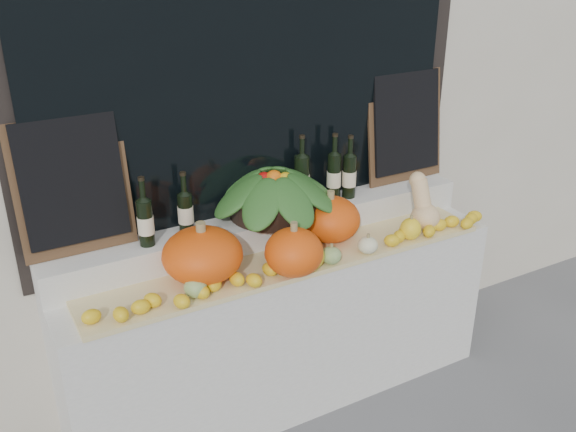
{
  "coord_description": "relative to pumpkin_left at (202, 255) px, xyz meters",
  "views": [
    {
      "loc": [
        -1.36,
        -1.0,
        2.41
      ],
      "look_at": [
        0.0,
        1.45,
        1.12
      ],
      "focal_mm": 40.0,
      "sensor_mm": 36.0,
      "label": 1
    }
  ],
  "objects": [
    {
      "name": "wine_bottle_near_right",
      "position": [
        0.85,
        0.23,
        0.15
      ],
      "size": [
        0.08,
        0.08,
        0.37
      ],
      "color": "black",
      "rests_on": "rear_tier"
    },
    {
      "name": "produce_bowl",
      "position": [
        0.49,
        0.22,
        0.13
      ],
      "size": [
        0.7,
        0.7,
        0.25
      ],
      "color": "black",
      "rests_on": "rear_tier"
    },
    {
      "name": "pumpkin_center",
      "position": [
        0.39,
        -0.16,
        -0.01
      ],
      "size": [
        0.36,
        0.36,
        0.23
      ],
      "primitive_type": "ellipsoid",
      "rotation": [
        0.0,
        0.0,
        -0.39
      ],
      "color": "#F1520C",
      "rests_on": "straw_bedding"
    },
    {
      "name": "straw_bedding",
      "position": [
        0.45,
        -0.04,
        -0.14
      ],
      "size": [
        2.1,
        0.32,
        0.02
      ],
      "primitive_type": "cube",
      "color": "tan",
      "rests_on": "display_sill"
    },
    {
      "name": "wine_bottle_near_left",
      "position": [
        0.02,
        0.26,
        0.11
      ],
      "size": [
        0.08,
        0.08,
        0.3
      ],
      "color": "black",
      "rests_on": "rear_tier"
    },
    {
      "name": "lemon_heap",
      "position": [
        0.45,
        -0.15,
        -0.09
      ],
      "size": [
        2.2,
        0.16,
        0.06
      ],
      "primitive_type": null,
      "color": "yellow",
      "rests_on": "straw_bedding"
    },
    {
      "name": "rear_tier",
      "position": [
        0.45,
        0.23,
        -0.07
      ],
      "size": [
        2.3,
        0.25,
        0.16
      ],
      "primitive_type": "cube",
      "color": "silver",
      "rests_on": "display_sill"
    },
    {
      "name": "pumpkin_left",
      "position": [
        0.0,
        0.0,
        0.0
      ],
      "size": [
        0.45,
        0.45,
        0.25
      ],
      "primitive_type": "ellipsoid",
      "rotation": [
        0.0,
        0.0,
        -0.25
      ],
      "color": "#F1520C",
      "rests_on": "straw_bedding"
    },
    {
      "name": "wine_bottle_far_right",
      "position": [
        0.94,
        0.22,
        0.13
      ],
      "size": [
        0.08,
        0.08,
        0.35
      ],
      "color": "black",
      "rests_on": "rear_tier"
    },
    {
      "name": "wine_bottle_far_left",
      "position": [
        -0.19,
        0.2,
        0.13
      ],
      "size": [
        0.08,
        0.08,
        0.34
      ],
      "color": "black",
      "rests_on": "rear_tier"
    },
    {
      "name": "decorative_gourds",
      "position": [
        0.56,
        -0.15,
        -0.07
      ],
      "size": [
        1.29,
        0.15,
        0.16
      ],
      "color": "#2D6A1F",
      "rests_on": "straw_bedding"
    },
    {
      "name": "display_sill",
      "position": [
        0.45,
        0.08,
        -0.59
      ],
      "size": [
        2.3,
        0.55,
        0.88
      ],
      "primitive_type": "cube",
      "color": "silver",
      "rests_on": "ground"
    },
    {
      "name": "wine_bottle_tall",
      "position": [
        0.67,
        0.26,
        0.15
      ],
      "size": [
        0.08,
        0.08,
        0.38
      ],
      "color": "black",
      "rests_on": "rear_tier"
    },
    {
      "name": "chalkboard_right",
      "position": [
        1.37,
        0.3,
        0.33
      ],
      "size": [
        0.5,
        0.11,
        0.62
      ],
      "rotation": [
        -0.14,
        0.0,
        0.0
      ],
      "color": "#4C331E",
      "rests_on": "rear_tier"
    },
    {
      "name": "chalkboard_left",
      "position": [
        -0.47,
        0.3,
        0.33
      ],
      "size": [
        0.5,
        0.11,
        0.62
      ],
      "rotation": [
        -0.14,
        0.0,
        0.0
      ],
      "color": "#4C331E",
      "rests_on": "rear_tier"
    },
    {
      "name": "butternut_squash",
      "position": [
        1.24,
        -0.06,
        -0.0
      ],
      "size": [
        0.16,
        0.21,
        0.29
      ],
      "color": "#EEC28C",
      "rests_on": "straw_bedding"
    },
    {
      "name": "pumpkin_right",
      "position": [
        0.72,
        0.06,
        -0.01
      ],
      "size": [
        0.38,
        0.38,
        0.23
      ],
      "primitive_type": "ellipsoid",
      "rotation": [
        0.0,
        0.0,
        -0.23
      ],
      "color": "#F1520C",
      "rests_on": "straw_bedding"
    }
  ]
}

